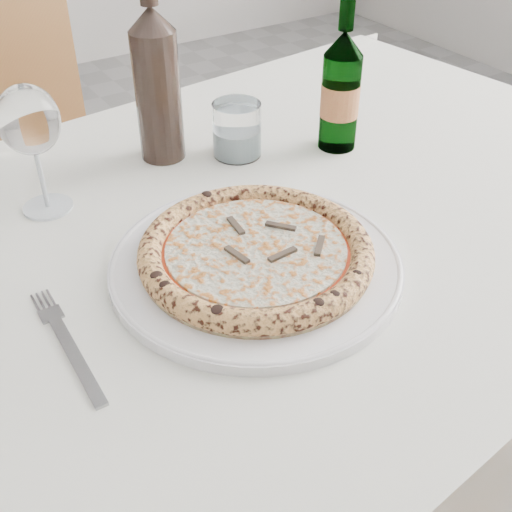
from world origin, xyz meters
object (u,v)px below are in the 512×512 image
at_px(dining_table, 219,278).
at_px(pizza, 256,252).
at_px(beer_bottle, 341,91).
at_px(plate, 256,263).
at_px(wine_glass, 29,123).
at_px(wine_bottle, 157,83).
at_px(tumbler, 237,133).
at_px(chair_far, 40,153).

height_order(dining_table, pizza, pizza).
bearing_deg(beer_bottle, dining_table, -159.27).
xyz_separation_m(plate, beer_bottle, (0.29, 0.21, 0.09)).
bearing_deg(dining_table, pizza, -90.00).
xyz_separation_m(plate, pizza, (-0.00, 0.00, 0.02)).
distance_m(wine_glass, wine_bottle, 0.22).
xyz_separation_m(tumbler, beer_bottle, (0.15, -0.06, 0.06)).
relative_size(tumbler, beer_bottle, 0.36).
distance_m(pizza, wine_glass, 0.35).
bearing_deg(dining_table, tumbler, 51.56).
bearing_deg(dining_table, chair_far, 92.81).
distance_m(chair_far, plate, 0.93).
xyz_separation_m(pizza, wine_glass, (-0.17, 0.28, 0.11)).
distance_m(tumbler, beer_bottle, 0.18).
bearing_deg(tumbler, wine_bottle, 150.02).
bearing_deg(wine_bottle, pizza, -95.92).
xyz_separation_m(plate, tumbler, (0.14, 0.27, 0.03)).
height_order(pizza, tumbler, tumbler).
bearing_deg(plate, wine_bottle, 84.09).
xyz_separation_m(chair_far, wine_glass, (-0.14, -0.62, 0.35)).
height_order(dining_table, wine_bottle, wine_bottle).
xyz_separation_m(dining_table, tumbler, (0.14, 0.17, 0.12)).
distance_m(chair_far, beer_bottle, 0.83).
height_order(dining_table, beer_bottle, beer_bottle).
relative_size(chair_far, wine_glass, 5.07).
relative_size(chair_far, beer_bottle, 3.89).
relative_size(plate, wine_glass, 1.98).
xyz_separation_m(chair_far, tumbler, (0.18, -0.62, 0.26)).
distance_m(pizza, beer_bottle, 0.37).
bearing_deg(pizza, wine_glass, 122.09).
bearing_deg(tumbler, dining_table, -128.44).
xyz_separation_m(dining_table, chair_far, (-0.04, 0.80, -0.14)).
bearing_deg(beer_bottle, tumbler, 157.75).
bearing_deg(plate, beer_bottle, 35.76).
xyz_separation_m(beer_bottle, wine_bottle, (-0.26, 0.12, 0.03)).
bearing_deg(chair_far, tumbler, -74.12).
relative_size(plate, pizza, 1.25).
height_order(dining_table, plate, plate).
relative_size(plate, wine_bottle, 1.27).
distance_m(plate, beer_bottle, 0.37).
bearing_deg(tumbler, chair_far, 105.88).
distance_m(plate, wine_bottle, 0.35).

